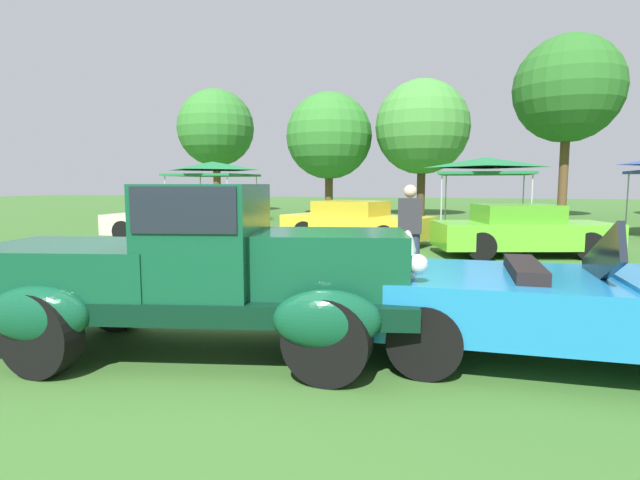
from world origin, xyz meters
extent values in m
plane|color=#386628|center=(0.00, 0.00, 0.00)|extent=(120.00, 120.00, 0.00)
cube|color=black|center=(-0.21, 0.14, 0.56)|extent=(4.46, 2.34, 0.20)
cube|color=#0F472D|center=(1.03, 0.42, 0.94)|extent=(1.77, 1.41, 0.60)
ellipsoid|color=silver|center=(1.81, 0.60, 0.92)|extent=(0.27, 0.54, 0.68)
cube|color=#0F472D|center=(-0.10, 0.17, 1.18)|extent=(1.29, 1.56, 1.04)
cube|color=black|center=(-0.10, 0.17, 1.48)|extent=(1.21, 1.58, 0.40)
cube|color=#0F472D|center=(-1.38, -0.12, 0.86)|extent=(2.11, 1.78, 0.48)
ellipsoid|color=#0F472D|center=(0.94, 1.14, 0.56)|extent=(0.98, 0.55, 0.52)
ellipsoid|color=#0F472D|center=(1.25, -0.27, 0.56)|extent=(0.98, 0.55, 0.52)
ellipsoid|color=#0F472D|center=(-1.54, 0.58, 0.56)|extent=(0.98, 0.55, 0.52)
ellipsoid|color=#0F472D|center=(-1.22, -0.83, 0.56)|extent=(0.98, 0.55, 0.52)
sphere|color=silver|center=(1.76, 1.04, 1.00)|extent=(0.18, 0.18, 0.18)
sphere|color=silver|center=(1.96, 0.18, 1.00)|extent=(0.18, 0.18, 0.18)
cylinder|color=black|center=(0.94, 1.14, 0.38)|extent=(0.76, 0.24, 0.76)
cylinder|color=black|center=(1.25, -0.27, 0.38)|extent=(0.76, 0.24, 0.76)
cylinder|color=black|center=(-1.54, 0.58, 0.38)|extent=(0.76, 0.24, 0.76)
cylinder|color=black|center=(-1.22, -0.83, 0.38)|extent=(0.76, 0.24, 0.76)
cube|color=#1E7AB7|center=(3.30, 0.92, 0.57)|extent=(4.22, 1.85, 0.52)
cube|color=black|center=(3.57, 0.93, 0.99)|extent=(0.10, 1.25, 0.82)
cube|color=black|center=(2.90, 0.91, 0.81)|extent=(0.32, 1.21, 0.28)
cylinder|color=black|center=(1.99, 1.65, 0.33)|extent=(0.66, 0.20, 0.66)
cylinder|color=black|center=(2.04, 0.11, 0.33)|extent=(0.66, 0.20, 0.66)
cube|color=beige|center=(-6.24, 8.95, 0.50)|extent=(3.96, 1.95, 0.60)
cube|color=#B3AB8E|center=(-6.40, 8.94, 1.00)|extent=(1.79, 1.56, 0.44)
cylinder|color=black|center=(-5.04, 8.26, 0.32)|extent=(0.64, 0.22, 0.64)
cylinder|color=black|center=(-7.34, 8.09, 0.32)|extent=(0.64, 0.22, 0.64)
cube|color=yellow|center=(-0.78, 9.86, 0.50)|extent=(4.52, 2.76, 0.60)
cube|color=gold|center=(-0.94, 9.91, 1.00)|extent=(2.18, 1.89, 0.44)
cylinder|color=black|center=(0.23, 8.78, 0.32)|extent=(0.64, 0.22, 0.64)
cylinder|color=black|center=(-2.20, 9.46, 0.32)|extent=(0.64, 0.22, 0.64)
cube|color=#60C62D|center=(3.58, 8.53, 0.50)|extent=(4.35, 2.81, 0.60)
cube|color=#4D9F24|center=(3.42, 8.49, 1.00)|extent=(2.12, 1.91, 0.44)
cylinder|color=black|center=(4.96, 8.16, 0.32)|extent=(0.64, 0.22, 0.64)
cylinder|color=black|center=(2.65, 7.44, 0.32)|extent=(0.64, 0.22, 0.64)
cylinder|color=#283351|center=(1.49, 4.40, 0.43)|extent=(0.16, 0.16, 0.86)
cylinder|color=#283351|center=(1.29, 4.37, 0.43)|extent=(0.16, 0.16, 0.86)
cube|color=#2D2D33|center=(1.39, 4.38, 1.16)|extent=(0.43, 0.29, 0.60)
sphere|color=beige|center=(1.39, 4.38, 1.58)|extent=(0.22, 0.22, 0.22)
cylinder|color=#B7B7BC|center=(-7.34, 17.68, 1.02)|extent=(0.05, 0.05, 2.05)
cylinder|color=#B7B7BC|center=(-7.34, 14.70, 1.02)|extent=(0.05, 0.05, 2.05)
cylinder|color=#B7B7BC|center=(-10.32, 17.68, 1.02)|extent=(0.05, 0.05, 2.05)
cylinder|color=#B7B7BC|center=(-10.32, 14.70, 1.02)|extent=(0.05, 0.05, 2.05)
cube|color=#1E703D|center=(-8.83, 16.19, 2.10)|extent=(3.31, 3.31, 0.10)
pyramid|color=#1E703D|center=(-8.83, 16.19, 2.52)|extent=(3.24, 3.24, 0.38)
cylinder|color=#B7B7BC|center=(4.37, 17.38, 1.02)|extent=(0.05, 0.05, 2.05)
cylinder|color=#B7B7BC|center=(4.37, 14.36, 1.02)|extent=(0.05, 0.05, 2.05)
cylinder|color=#B7B7BC|center=(1.35, 17.38, 1.02)|extent=(0.05, 0.05, 2.05)
cylinder|color=#B7B7BC|center=(1.35, 14.36, 1.02)|extent=(0.05, 0.05, 2.05)
cube|color=#1E703D|center=(2.86, 15.87, 2.10)|extent=(3.35, 3.35, 0.10)
pyramid|color=#1E703D|center=(2.86, 15.87, 2.52)|extent=(3.28, 3.28, 0.38)
cylinder|color=#B7B7BC|center=(7.68, 15.99, 1.02)|extent=(0.05, 0.05, 2.05)
cylinder|color=brown|center=(-12.32, 23.10, 1.89)|extent=(0.44, 0.44, 3.79)
sphere|color=#337A2D|center=(-12.32, 23.10, 5.03)|extent=(4.53, 4.53, 4.53)
cylinder|color=brown|center=(-5.25, 22.86, 1.52)|extent=(0.44, 0.44, 3.04)
sphere|color=#337A2D|center=(-5.25, 22.86, 4.35)|extent=(4.74, 4.74, 4.74)
cylinder|color=#47331E|center=(-0.24, 23.32, 1.67)|extent=(0.44, 0.44, 3.34)
sphere|color=#428938|center=(-0.24, 23.32, 4.71)|extent=(4.98, 4.98, 4.98)
cylinder|color=brown|center=(6.76, 23.52, 2.46)|extent=(0.44, 0.44, 4.92)
sphere|color=#286623|center=(6.76, 23.52, 6.35)|extent=(5.21, 5.21, 5.21)
camera|label=1|loc=(2.39, -4.24, 1.70)|focal=28.21mm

